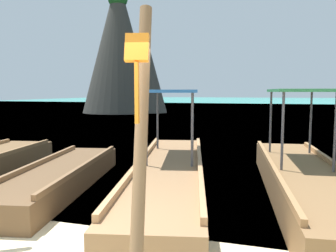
% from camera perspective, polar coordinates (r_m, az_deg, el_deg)
% --- Properties ---
extents(sea_water, '(120.00, 120.00, 0.00)m').
position_cam_1_polar(sea_water, '(64.73, 15.23, 3.62)').
color(sea_water, '#2DB29E').
rests_on(sea_water, ground).
extents(longtail_boat_turquoise_ribbon, '(2.19, 5.61, 2.54)m').
position_cam_1_polar(longtail_boat_turquoise_ribbon, '(7.91, -17.32, -7.99)').
color(longtail_boat_turquoise_ribbon, brown).
rests_on(longtail_boat_turquoise_ribbon, ground).
extents(longtail_boat_orange_ribbon, '(2.77, 7.53, 2.93)m').
position_cam_1_polar(longtail_boat_orange_ribbon, '(7.06, 0.28, -8.33)').
color(longtail_boat_orange_ribbon, olive).
rests_on(longtail_boat_orange_ribbon, ground).
extents(longtail_boat_red_ribbon, '(2.14, 7.37, 2.37)m').
position_cam_1_polar(longtail_boat_red_ribbon, '(7.39, 21.48, -8.30)').
color(longtail_boat_red_ribbon, brown).
rests_on(longtail_boat_red_ribbon, ground).
extents(karst_rock, '(8.31, 7.19, 13.39)m').
position_cam_1_polar(karst_rock, '(35.48, -7.62, 12.58)').
color(karst_rock, '#383833').
rests_on(karst_rock, ground).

